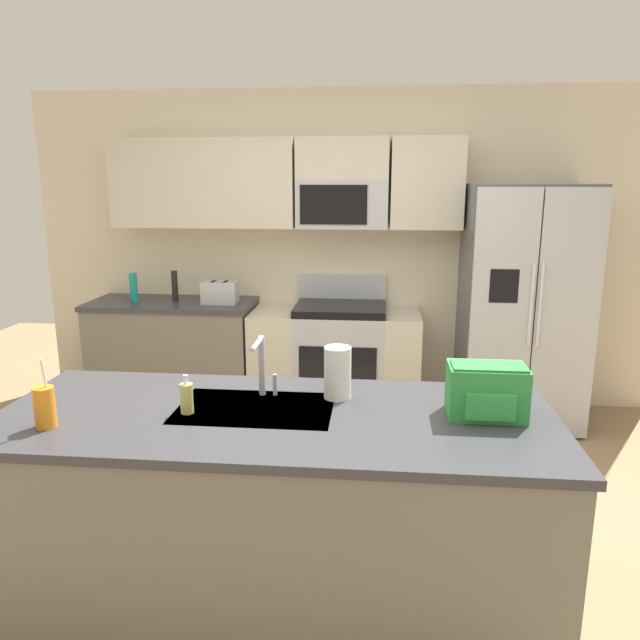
{
  "coord_description": "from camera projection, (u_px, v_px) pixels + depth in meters",
  "views": [
    {
      "loc": [
        0.31,
        -2.89,
        1.87
      ],
      "look_at": [
        -0.03,
        0.6,
        1.05
      ],
      "focal_mm": 33.48,
      "sensor_mm": 36.0,
      "label": 1
    }
  ],
  "objects": [
    {
      "name": "refrigerator",
      "position": [
        522.0,
        307.0,
        4.59
      ],
      "size": [
        0.9,
        0.76,
        1.85
      ],
      "color": "#4C4F54",
      "rests_on": "ground"
    },
    {
      "name": "range_oven",
      "position": [
        336.0,
        359.0,
        4.9
      ],
      "size": [
        1.36,
        0.61,
        1.1
      ],
      "color": "#B7BABF",
      "rests_on": "ground"
    },
    {
      "name": "toaster",
      "position": [
        220.0,
        292.0,
        4.82
      ],
      "size": [
        0.28,
        0.16,
        0.18
      ],
      "color": "#B7BABF",
      "rests_on": "back_counter"
    },
    {
      "name": "soap_dispenser",
      "position": [
        187.0,
        398.0,
        2.54
      ],
      "size": [
        0.06,
        0.06,
        0.17
      ],
      "color": "#D8CC66",
      "rests_on": "island_counter"
    },
    {
      "name": "pepper_mill",
      "position": [
        175.0,
        286.0,
        4.9
      ],
      "size": [
        0.05,
        0.05,
        0.25
      ],
      "primitive_type": "cylinder",
      "color": "black",
      "rests_on": "back_counter"
    },
    {
      "name": "backpack",
      "position": [
        487.0,
        390.0,
        2.49
      ],
      "size": [
        0.32,
        0.22,
        0.23
      ],
      "color": "green",
      "rests_on": "island_counter"
    },
    {
      "name": "kitchen_wall_unit",
      "position": [
        325.0,
        230.0,
        4.95
      ],
      "size": [
        5.2,
        0.43,
        2.6
      ],
      "color": "beige",
      "rests_on": "ground"
    },
    {
      "name": "ground_plane",
      "position": [
        315.0,
        532.0,
        3.26
      ],
      "size": [
        9.0,
        9.0,
        0.0
      ],
      "primitive_type": "plane",
      "color": "#997A56",
      "rests_on": "ground"
    },
    {
      "name": "back_counter",
      "position": [
        175.0,
        353.0,
        5.03
      ],
      "size": [
        1.35,
        0.63,
        0.9
      ],
      "color": "slate",
      "rests_on": "ground"
    },
    {
      "name": "bottle_teal",
      "position": [
        134.0,
        287.0,
        4.88
      ],
      "size": [
        0.06,
        0.06,
        0.24
      ],
      "primitive_type": "cylinder",
      "color": "teal",
      "rests_on": "back_counter"
    },
    {
      "name": "drink_cup_orange",
      "position": [
        45.0,
        407.0,
        2.39
      ],
      "size": [
        0.08,
        0.08,
        0.29
      ],
      "color": "orange",
      "rests_on": "island_counter"
    },
    {
      "name": "island_counter",
      "position": [
        277.0,
        507.0,
        2.66
      ],
      "size": [
        2.39,
        0.96,
        0.9
      ],
      "color": "slate",
      "rests_on": "ground"
    },
    {
      "name": "sink_faucet",
      "position": [
        262.0,
        362.0,
        2.71
      ],
      "size": [
        0.09,
        0.21,
        0.28
      ],
      "color": "#B7BABF",
      "rests_on": "island_counter"
    },
    {
      "name": "paper_towel_roll",
      "position": [
        338.0,
        373.0,
        2.71
      ],
      "size": [
        0.12,
        0.12,
        0.24
      ],
      "primitive_type": "cylinder",
      "color": "white",
      "rests_on": "island_counter"
    }
  ]
}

